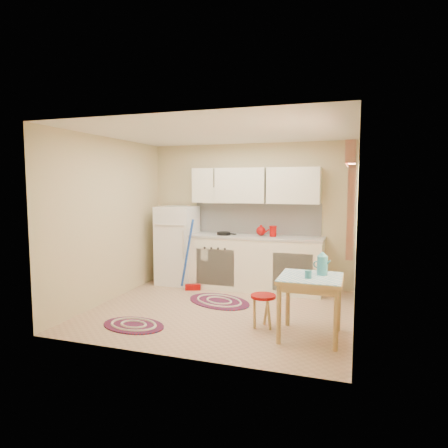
# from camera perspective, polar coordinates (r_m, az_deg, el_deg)

# --- Properties ---
(room_shell) EXTENTS (3.64, 3.60, 2.52)m
(room_shell) POSITION_cam_1_polar(r_m,az_deg,el_deg) (5.71, 1.74, 3.73)
(room_shell) COLOR tan
(room_shell) RESTS_ON ground
(fridge) EXTENTS (0.65, 0.60, 1.40)m
(fridge) POSITION_cam_1_polar(r_m,az_deg,el_deg) (7.24, -6.67, -3.01)
(fridge) COLOR white
(fridge) RESTS_ON ground
(broom) EXTENTS (0.30, 0.21, 1.20)m
(broom) POSITION_cam_1_polar(r_m,az_deg,el_deg) (6.76, -4.49, -4.47)
(broom) COLOR #1B45AA
(broom) RESTS_ON ground
(base_cabinets) EXTENTS (2.25, 0.60, 0.88)m
(base_cabinets) POSITION_cam_1_polar(r_m,az_deg,el_deg) (6.86, 4.52, -5.68)
(base_cabinets) COLOR white
(base_cabinets) RESTS_ON ground
(countertop) EXTENTS (2.27, 0.62, 0.04)m
(countertop) POSITION_cam_1_polar(r_m,az_deg,el_deg) (6.78, 4.55, -1.87)
(countertop) COLOR #B2B1A9
(countertop) RESTS_ON base_cabinets
(frying_pan) EXTENTS (0.29, 0.29, 0.05)m
(frying_pan) POSITION_cam_1_polar(r_m,az_deg,el_deg) (6.88, -0.05, -1.36)
(frying_pan) COLOR black
(frying_pan) RESTS_ON countertop
(red_kettle) EXTENTS (0.19, 0.17, 0.18)m
(red_kettle) POSITION_cam_1_polar(r_m,az_deg,el_deg) (6.75, 5.29, -0.99)
(red_kettle) COLOR #960605
(red_kettle) RESTS_ON countertop
(red_canister) EXTENTS (0.14, 0.14, 0.16)m
(red_canister) POSITION_cam_1_polar(r_m,az_deg,el_deg) (6.71, 7.01, -1.12)
(red_canister) COLOR #960605
(red_canister) RESTS_ON countertop
(table) EXTENTS (0.72, 0.72, 0.72)m
(table) POSITION_cam_1_polar(r_m,az_deg,el_deg) (4.87, 12.18, -11.55)
(table) COLOR tan
(table) RESTS_ON ground
(stool) EXTENTS (0.36, 0.36, 0.42)m
(stool) POSITION_cam_1_polar(r_m,az_deg,el_deg) (5.13, 5.62, -12.30)
(stool) COLOR #960605
(stool) RESTS_ON ground
(coffee_pot) EXTENTS (0.18, 0.17, 0.31)m
(coffee_pot) POSITION_cam_1_polar(r_m,az_deg,el_deg) (4.85, 13.87, -5.41)
(coffee_pot) COLOR teal
(coffee_pot) RESTS_ON table
(mug) EXTENTS (0.08, 0.08, 0.10)m
(mug) POSITION_cam_1_polar(r_m,az_deg,el_deg) (4.67, 11.93, -7.08)
(mug) COLOR teal
(mug) RESTS_ON table
(rug_center) EXTENTS (1.27, 1.09, 0.02)m
(rug_center) POSITION_cam_1_polar(r_m,az_deg,el_deg) (6.22, -0.72, -10.98)
(rug_center) COLOR maroon
(rug_center) RESTS_ON ground
(rug_left) EXTENTS (0.92, 0.67, 0.02)m
(rug_left) POSITION_cam_1_polar(r_m,az_deg,el_deg) (5.35, -12.79, -13.92)
(rug_left) COLOR maroon
(rug_left) RESTS_ON ground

